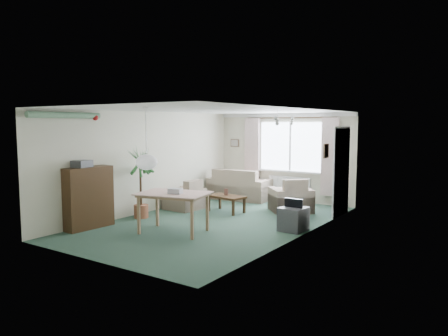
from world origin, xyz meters
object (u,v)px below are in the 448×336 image
Objects in this scene: coffee_table at (226,204)px; pet_bed at (294,216)px; dining_table at (174,213)px; tv_cube at (293,219)px; armchair_left at (184,194)px; houseplant at (141,183)px; sofa at (240,184)px; bookshelf at (88,198)px; armchair_corner at (291,195)px.

pet_bed is at bearing 6.00° from coffee_table.
tv_cube is at bearing 37.71° from dining_table.
coffee_table is at bearing 106.30° from armchair_left.
armchair_left is 0.51× the size of houseplant.
armchair_left is (-0.40, -1.99, -0.06)m from sofa.
tv_cube is at bearing 33.79° from bookshelf.
armchair_corner is 0.57× the size of houseplant.
bookshelf is 4.15m from tv_cube.
coffee_table is 0.71× the size of bookshelf.
dining_table is at bearing 28.99° from armchair_corner.
dining_table is 2.38× the size of tv_cube.
dining_table is at bearing -22.14° from houseplant.
armchair_corner is 0.75× the size of dining_table.
bookshelf is (-0.34, -2.65, 0.26)m from armchair_left.
sofa is at bearing 146.83° from pet_bed.
houseplant reaches higher than coffee_table.
houseplant is at bearing 2.43° from armchair_corner.
dining_table is at bearing -83.69° from coffee_table.
houseplant is (-1.24, -1.61, 0.60)m from coffee_table.
houseplant reaches higher than dining_table.
coffee_table is at bearing 66.54° from bookshelf.
pet_bed is at bearing 47.29° from bookshelf.
armchair_corner is 3.32m from dining_table.
bookshelf is 1.02× the size of dining_table.
bookshelf is 4.42m from pet_bed.
armchair_left is 2.37m from dining_table.
bookshelf is at bearing 11.76° from armchair_corner.
tv_cube reaches higher than coffee_table.
sofa is at bearing 83.64° from bookshelf.
sofa is 4.70m from bookshelf.
sofa is at bearing -65.83° from armchair_corner.
sofa is 2.87m from pet_bed.
tv_cube is 1.05m from pet_bed.
bookshelf is 1.32m from houseplant.
sofa reaches higher than coffee_table.
bookshelf is 2.44× the size of tv_cube.
tv_cube is (1.87, 1.45, -0.15)m from dining_table.
coffee_table is (-1.24, -0.95, -0.21)m from armchair_corner.
houseplant reaches higher than tv_cube.
armchair_corner is (1.92, -0.79, -0.02)m from sofa.
sofa is 2.07× the size of armchair_left.
armchair_corner is at bearing 46.03° from houseplant.
armchair_left is 0.93× the size of coffee_table.
armchair_corner is 1.11× the size of armchair_left.
houseplant is at bearing 76.46° from sofa.
houseplant is (-0.15, -1.36, 0.43)m from armchair_left.
houseplant is 1.31× the size of dining_table.
bookshelf reaches higher than tv_cube.
dining_table is (0.93, -3.95, -0.04)m from sofa.
coffee_table is 2.25m from tv_cube.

